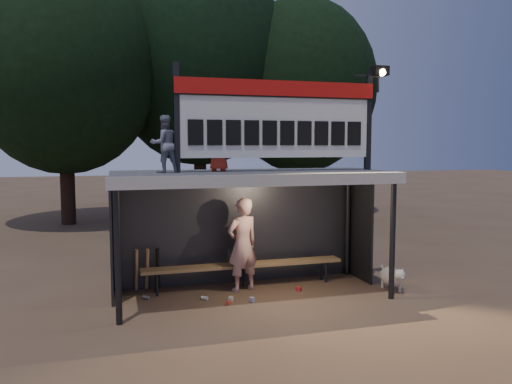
% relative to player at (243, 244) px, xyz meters
% --- Properties ---
extents(ground, '(80.00, 80.00, 0.00)m').
position_rel_player_xyz_m(ground, '(0.08, -0.35, -0.90)').
color(ground, '#503928').
rests_on(ground, ground).
extents(player, '(0.76, 0.62, 1.80)m').
position_rel_player_xyz_m(player, '(0.00, 0.00, 0.00)').
color(player, silver).
rests_on(player, ground).
extents(child_a, '(0.56, 0.49, 0.99)m').
position_rel_player_xyz_m(child_a, '(-1.50, -0.41, 1.91)').
color(child_a, slate).
rests_on(child_a, dugout_shelter).
extents(child_b, '(0.45, 0.31, 0.90)m').
position_rel_player_xyz_m(child_b, '(-0.50, -0.21, 1.87)').
color(child_b, '#A72819').
rests_on(child_b, dugout_shelter).
extents(dugout_shelter, '(5.10, 2.08, 2.32)m').
position_rel_player_xyz_m(dugout_shelter, '(0.08, -0.11, 0.95)').
color(dugout_shelter, '#404143').
rests_on(dugout_shelter, ground).
extents(scoreboard_assembly, '(4.10, 0.27, 1.99)m').
position_rel_player_xyz_m(scoreboard_assembly, '(0.64, -0.36, 2.42)').
color(scoreboard_assembly, black).
rests_on(scoreboard_assembly, dugout_shelter).
extents(bench, '(4.00, 0.35, 0.48)m').
position_rel_player_xyz_m(bench, '(0.08, 0.20, -0.47)').
color(bench, '#967247').
rests_on(bench, ground).
extents(tree_left, '(6.46, 6.46, 9.27)m').
position_rel_player_xyz_m(tree_left, '(-3.92, 9.65, 4.61)').
color(tree_left, black).
rests_on(tree_left, ground).
extents(tree_mid, '(7.22, 7.22, 10.36)m').
position_rel_player_xyz_m(tree_mid, '(1.08, 11.15, 5.26)').
color(tree_mid, black).
rests_on(tree_mid, ground).
extents(tree_right, '(6.08, 6.08, 8.72)m').
position_rel_player_xyz_m(tree_right, '(5.08, 10.15, 4.29)').
color(tree_right, black).
rests_on(tree_right, ground).
extents(dog, '(0.36, 0.81, 0.49)m').
position_rel_player_xyz_m(dog, '(2.78, -0.80, -0.62)').
color(dog, beige).
rests_on(dog, ground).
extents(bats, '(0.48, 0.33, 0.84)m').
position_rel_player_xyz_m(bats, '(-1.77, 0.47, -0.47)').
color(bats, '#A2744B').
rests_on(bats, ground).
extents(litter, '(2.98, 0.86, 0.08)m').
position_rel_player_xyz_m(litter, '(-0.39, -0.48, -0.86)').
color(litter, red).
rests_on(litter, ground).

